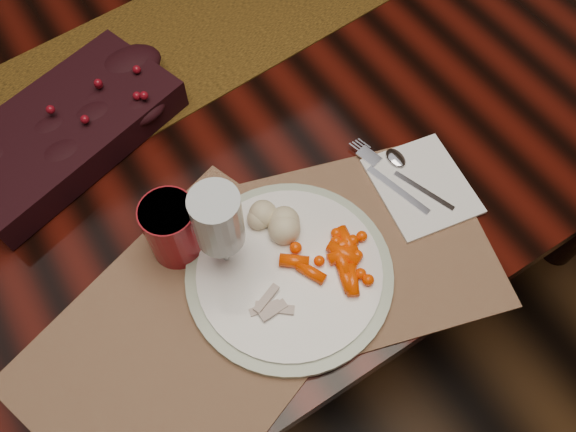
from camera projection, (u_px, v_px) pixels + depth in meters
floor at (247, 279)px, 1.63m from camera, size 5.00×5.00×0.00m
dining_table at (236, 216)px, 1.30m from camera, size 1.80×1.00×0.75m
table_runner at (148, 60)px, 1.03m from camera, size 1.52×0.45×0.00m
centerpiece at (62, 128)px, 0.91m from camera, size 0.41×0.29×0.07m
placemat_main at (346, 249)px, 0.84m from camera, size 0.50×0.42×0.00m
placemat_second at (193, 332)px, 0.78m from camera, size 0.53×0.46×0.00m
dinner_plate at (289, 272)px, 0.81m from camera, size 0.32×0.32×0.02m
baby_carrots at (332, 266)px, 0.80m from camera, size 0.12×0.11×0.02m
mashed_potatoes at (270, 219)px, 0.82m from camera, size 0.10×0.09×0.05m
turkey_shreds at (276, 304)px, 0.77m from camera, size 0.07×0.06×0.02m
napkin at (422, 186)px, 0.89m from camera, size 0.17×0.18×0.01m
fork at (391, 181)px, 0.89m from camera, size 0.06×0.15×0.00m
spoon at (415, 180)px, 0.89m from camera, size 0.07×0.14×0.00m
red_cup at (173, 229)px, 0.80m from camera, size 0.10×0.10×0.11m
wine_glass at (221, 235)px, 0.75m from camera, size 0.08×0.08×0.18m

